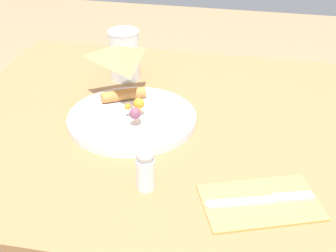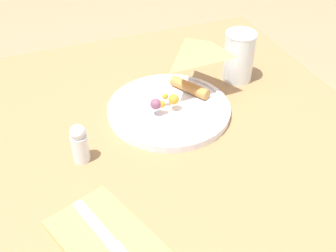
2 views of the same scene
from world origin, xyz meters
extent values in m
cube|color=olive|center=(0.00, 0.00, 0.71)|extent=(0.98, 0.78, 0.03)
cube|color=#382D23|center=(0.44, -0.34, 0.35)|extent=(0.06, 0.06, 0.70)
cube|color=#382D23|center=(0.44, 0.34, 0.35)|extent=(0.06, 0.06, 0.70)
cylinder|color=white|center=(0.11, 0.01, 0.73)|extent=(0.27, 0.27, 0.02)
torus|color=white|center=(0.11, 0.01, 0.74)|extent=(0.25, 0.25, 0.01)
pyramid|color=tan|center=(0.11, 0.01, 0.75)|extent=(0.16, 0.18, 0.02)
cylinder|color=#B77A3D|center=(0.14, -0.06, 0.75)|extent=(0.10, 0.07, 0.02)
sphere|color=#7A4256|center=(0.09, 0.04, 0.77)|extent=(0.02, 0.02, 0.02)
sphere|color=orange|center=(0.09, 0.00, 0.77)|extent=(0.02, 0.02, 0.02)
sphere|color=orange|center=(0.11, 0.01, 0.77)|extent=(0.01, 0.01, 0.01)
sphere|color=orange|center=(0.09, 0.03, 0.77)|extent=(0.02, 0.02, 0.02)
sphere|color=#388433|center=(0.09, 0.04, 0.77)|extent=(0.01, 0.01, 0.01)
cylinder|color=white|center=(0.18, -0.20, 0.79)|extent=(0.07, 0.07, 0.12)
cylinder|color=#B27F42|center=(0.18, -0.20, 0.77)|extent=(0.06, 0.06, 0.09)
torus|color=white|center=(0.18, -0.20, 0.84)|extent=(0.07, 0.07, 0.00)
cube|color=#E59E4C|center=(-0.17, 0.22, 0.73)|extent=(0.22, 0.18, 0.00)
cube|color=silver|center=(-0.14, 0.23, 0.73)|extent=(0.11, 0.05, 0.00)
ellipsoid|color=silver|center=(-0.09, 0.24, 0.73)|extent=(0.02, 0.02, 0.00)
cylinder|color=white|center=(0.03, 0.21, 0.75)|extent=(0.03, 0.03, 0.06)
sphere|color=silver|center=(0.03, 0.21, 0.79)|extent=(0.03, 0.03, 0.03)
camera|label=1|loc=(-0.15, 0.89, 1.27)|focal=55.00mm
camera|label=2|loc=(-0.58, 0.27, 1.27)|focal=45.00mm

